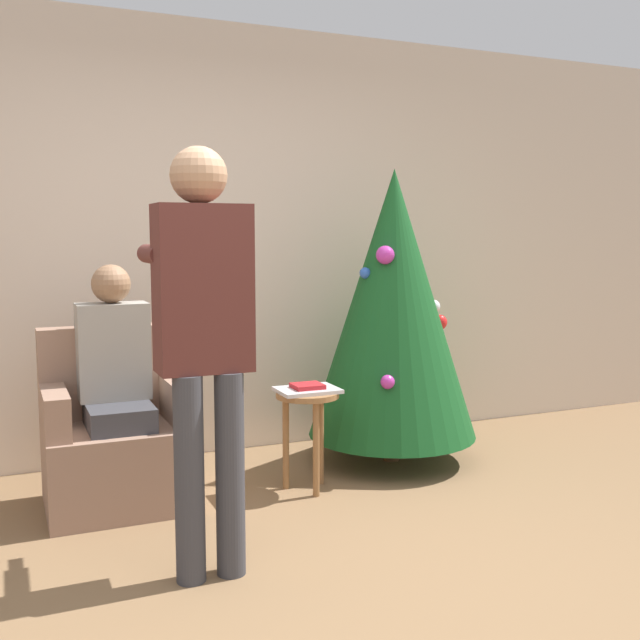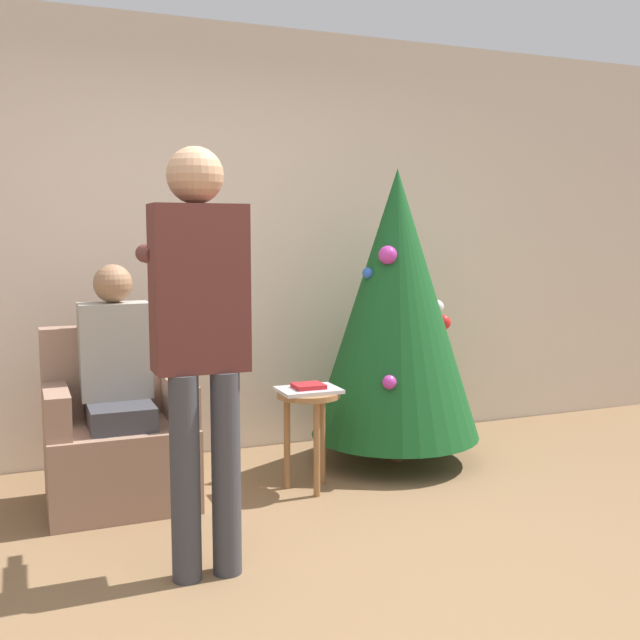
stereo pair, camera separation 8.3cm
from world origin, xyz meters
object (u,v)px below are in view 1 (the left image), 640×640
Objects in this scene: person_standing at (204,323)px; side_stool at (308,412)px; armchair at (117,441)px; christmas_tree at (393,304)px; person_seated at (116,375)px.

side_stool is at bearing 45.20° from person_standing.
side_stool is at bearing -11.58° from armchair.
christmas_tree is 1.80m from person_standing.
person_seated is 2.28× the size of side_stool.
christmas_tree is at bearing 36.23° from person_standing.
christmas_tree reaches higher than person_seated.
armchair is at bearing 168.42° from side_stool.
christmas_tree is 1.96× the size of armchair.
person_standing reaches higher than armchair.
side_stool is (0.77, 0.77, -0.61)m from person_standing.
christmas_tree is at bearing 3.76° from person_seated.
christmas_tree reaches higher than person_standing.
side_stool is (-0.68, -0.29, -0.54)m from christmas_tree.
armchair is 0.35m from person_seated.
person_standing reaches higher than side_stool.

